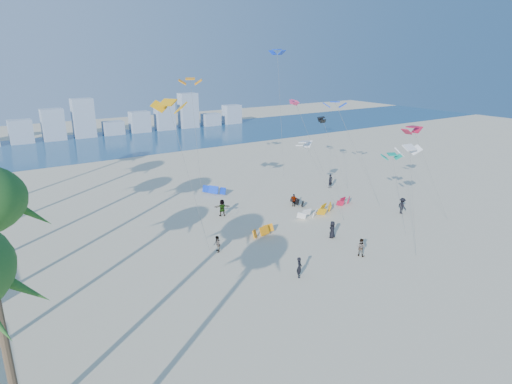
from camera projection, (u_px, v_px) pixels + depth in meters
ground at (348, 322)px, 29.40m from camera, size 220.00×220.00×0.00m
ocean at (90, 145)px, 86.86m from camera, size 220.00×220.00×0.00m
kitesurfer_near at (299, 267)px, 35.13m from camera, size 0.71×0.76×1.75m
kitesurfer_mid at (361, 247)px, 38.91m from camera, size 0.89×0.99×1.66m
kitesurfers_far at (301, 209)px, 48.23m from camera, size 23.27×13.43×1.91m
grounded_kites at (279, 206)px, 50.61m from camera, size 16.47×17.36×1.06m
flying_kites at (295, 108)px, 49.30m from camera, size 28.43×32.70×18.49m
distant_skyline at (71, 124)px, 93.29m from camera, size 85.00×3.00×8.40m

